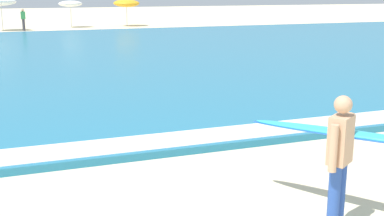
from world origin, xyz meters
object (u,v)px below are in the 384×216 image
object	(u,v)px
surfer_with_board	(347,146)
beach_umbrella_3	(1,2)
beach_umbrella_5	(126,3)
beachgoer_near_row_right	(23,19)
beach_umbrella_4	(70,4)

from	to	relation	value
surfer_with_board	beach_umbrella_3	world-z (taller)	beach_umbrella_3
beach_umbrella_5	beachgoer_near_row_right	bearing A→B (deg)	-166.10
surfer_with_board	beach_umbrella_4	xyz separation A→B (m)	(1.00, 35.57, 0.80)
beach_umbrella_5	beachgoer_near_row_right	size ratio (longest dim) A/B	1.38
beach_umbrella_4	beach_umbrella_5	distance (m)	4.44
beach_umbrella_4	beachgoer_near_row_right	world-z (taller)	beach_umbrella_4
beachgoer_near_row_right	beach_umbrella_4	bearing A→B (deg)	29.37
beach_umbrella_5	surfer_with_board	bearing A→B (deg)	-98.71
surfer_with_board	beach_umbrella_5	bearing A→B (deg)	81.29
beach_umbrella_3	surfer_with_board	bearing A→B (deg)	-83.17
beachgoer_near_row_right	surfer_with_board	bearing A→B (deg)	-85.49
beach_umbrella_3	beach_umbrella_5	world-z (taller)	beach_umbrella_3
surfer_with_board	beach_umbrella_3	xyz separation A→B (m)	(-4.08, 34.09, 1.02)
beach_umbrella_4	beachgoer_near_row_right	xyz separation A→B (m)	(-3.64, -2.05, -0.99)
surfer_with_board	beachgoer_near_row_right	xyz separation A→B (m)	(-2.64, 33.53, -0.19)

